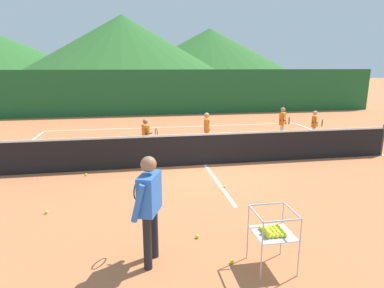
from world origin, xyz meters
name	(u,v)px	position (x,y,z in m)	size (l,w,h in m)	color
ground_plane	(205,165)	(0.00, 0.00, 0.00)	(120.00, 120.00, 0.00)	#C67042
line_baseline_far	(177,127)	(0.00, 6.34, 0.00)	(12.31, 0.08, 0.01)	white
line_sideline_east	(384,155)	(6.16, 0.00, 0.00)	(0.08, 12.34, 0.01)	white
line_service_center	(205,165)	(0.00, 0.00, 0.00)	(0.08, 6.21, 0.01)	white
tennis_net	(205,149)	(0.00, 0.00, 0.50)	(12.15, 0.08, 1.05)	#333338
instructor	(149,201)	(-1.89, -4.77, 1.01)	(0.49, 0.84, 1.69)	black
student_0	(146,134)	(-1.70, 1.24, 0.76)	(0.50, 0.57, 1.26)	silver
student_1	(207,128)	(0.44, 1.78, 0.80)	(0.32, 0.54, 1.33)	navy
student_2	(283,121)	(3.73, 2.66, 0.80)	(0.46, 0.71, 1.33)	silver
student_3	(315,123)	(4.83, 2.17, 0.75)	(0.43, 0.68, 1.24)	silver
ball_cart	(273,231)	(-0.13, -5.21, 0.58)	(0.58, 0.58, 0.90)	#B7B7BC
tennis_ball_0	(232,262)	(-0.68, -5.03, 0.03)	(0.07, 0.07, 0.07)	yellow
tennis_ball_2	(197,236)	(-1.05, -4.20, 0.03)	(0.07, 0.07, 0.07)	yellow
tennis_ball_3	(144,175)	(-1.87, -0.74, 0.03)	(0.07, 0.07, 0.07)	yellow
tennis_ball_4	(46,212)	(-3.90, -2.71, 0.03)	(0.07, 0.07, 0.07)	yellow
tennis_ball_5	(86,175)	(-3.43, -0.42, 0.03)	(0.07, 0.07, 0.07)	yellow
tennis_ball_7	(224,186)	(0.06, -1.95, 0.03)	(0.07, 0.07, 0.07)	yellow
windscreen_fence	(168,92)	(0.00, 10.50, 1.35)	(27.09, 0.08, 2.70)	#1E5B2D
hill_0	(210,53)	(17.89, 76.44, 6.09)	(46.80, 46.80, 12.17)	#2D6628
hill_1	(123,47)	(-3.86, 63.05, 6.55)	(46.28, 46.28, 13.10)	#2D6628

